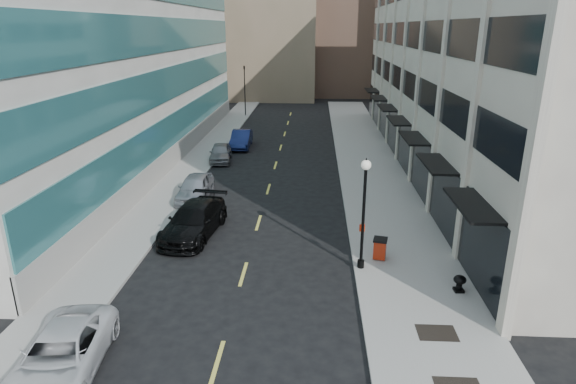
# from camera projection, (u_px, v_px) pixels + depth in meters

# --- Properties ---
(sidewalk_right) EXTENTS (5.00, 80.00, 0.15)m
(sidewalk_right) POSITION_uv_depth(u_px,v_px,m) (379.00, 190.00, 32.55)
(sidewalk_right) COLOR #99958B
(sidewalk_right) RESTS_ON ground
(sidewalk_left) EXTENTS (3.00, 80.00, 0.15)m
(sidewalk_left) POSITION_uv_depth(u_px,v_px,m) (175.00, 186.00, 33.29)
(sidewalk_left) COLOR #99958B
(sidewalk_left) RESTS_ON ground
(building_right) EXTENTS (15.30, 46.50, 18.25)m
(building_right) POSITION_uv_depth(u_px,v_px,m) (502.00, 49.00, 35.76)
(building_right) COLOR beige
(building_right) RESTS_ON ground
(building_left) EXTENTS (16.14, 46.00, 20.00)m
(building_left) POSITION_uv_depth(u_px,v_px,m) (70.00, 34.00, 37.17)
(building_left) COLOR silver
(building_left) RESTS_ON ground
(skyline_tan_near) EXTENTS (14.00, 18.00, 28.00)m
(skyline_tan_near) POSITION_uv_depth(u_px,v_px,m) (271.00, 3.00, 73.94)
(skyline_tan_near) COLOR #836D56
(skyline_tan_near) RESTS_ON ground
(skyline_tan_far) EXTENTS (12.00, 14.00, 22.00)m
(skyline_tan_far) POSITION_uv_depth(u_px,v_px,m) (220.00, 24.00, 84.88)
(skyline_tan_far) COLOR #836D56
(skyline_tan_far) RESTS_ON ground
(skyline_stone) EXTENTS (10.00, 14.00, 20.00)m
(skyline_stone) POSITION_uv_depth(u_px,v_px,m) (416.00, 31.00, 72.19)
(skyline_stone) COLOR beige
(skyline_stone) RESTS_ON ground
(grate_far) EXTENTS (1.40, 1.00, 0.01)m
(grate_far) POSITION_uv_depth(u_px,v_px,m) (437.00, 333.00, 17.23)
(grate_far) COLOR black
(grate_far) RESTS_ON sidewalk_right
(road_centerline) EXTENTS (0.15, 68.20, 0.01)m
(road_centerline) POSITION_uv_depth(u_px,v_px,m) (264.00, 204.00, 30.14)
(road_centerline) COLOR #D8CC4C
(road_centerline) RESTS_ON ground
(traffic_signal) EXTENTS (0.66, 0.66, 6.98)m
(traffic_signal) POSITION_uv_depth(u_px,v_px,m) (244.00, 69.00, 57.83)
(traffic_signal) COLOR black
(traffic_signal) RESTS_ON ground
(car_white_van) EXTENTS (2.94, 5.43, 1.44)m
(car_white_van) POSITION_uv_depth(u_px,v_px,m) (61.00, 355.00, 15.17)
(car_white_van) COLOR silver
(car_white_van) RESTS_ON ground
(car_black_pickup) EXTENTS (3.05, 6.00, 1.67)m
(car_black_pickup) POSITION_uv_depth(u_px,v_px,m) (194.00, 220.00, 25.44)
(car_black_pickup) COLOR black
(car_black_pickup) RESTS_ON ground
(car_silver_sedan) EXTENTS (1.89, 4.66, 1.58)m
(car_silver_sedan) POSITION_uv_depth(u_px,v_px,m) (195.00, 188.00, 30.75)
(car_silver_sedan) COLOR #9FA1A8
(car_silver_sedan) RESTS_ON ground
(car_blue_sedan) EXTENTS (1.80, 4.81, 1.57)m
(car_blue_sedan) POSITION_uv_depth(u_px,v_px,m) (241.00, 139.00, 44.09)
(car_blue_sedan) COLOR navy
(car_blue_sedan) RESTS_ON ground
(car_grey_sedan) EXTENTS (2.22, 4.41, 1.44)m
(car_grey_sedan) POSITION_uv_depth(u_px,v_px,m) (220.00, 153.00, 39.59)
(car_grey_sedan) COLOR gray
(car_grey_sedan) RESTS_ON ground
(trash_bin) EXTENTS (0.76, 0.77, 1.03)m
(trash_bin) POSITION_uv_depth(u_px,v_px,m) (380.00, 248.00, 22.60)
(trash_bin) COLOR #A6210B
(trash_bin) RESTS_ON sidewalk_right
(lamppost) EXTENTS (0.43, 0.43, 5.18)m
(lamppost) POSITION_uv_depth(u_px,v_px,m) (364.00, 205.00, 20.95)
(lamppost) COLOR black
(lamppost) RESTS_ON sidewalk_right
(sign_post) EXTENTS (0.25, 0.06, 2.17)m
(sign_post) POSITION_uv_depth(u_px,v_px,m) (362.00, 237.00, 21.69)
(sign_post) COLOR slate
(sign_post) RESTS_ON sidewalk_right
(urn_planter) EXTENTS (0.52, 0.52, 0.72)m
(urn_planter) POSITION_uv_depth(u_px,v_px,m) (460.00, 282.00, 19.81)
(urn_planter) COLOR black
(urn_planter) RESTS_ON sidewalk_right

